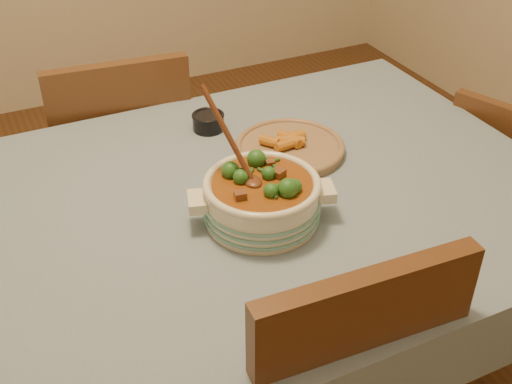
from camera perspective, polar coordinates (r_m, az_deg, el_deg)
dining_table at (r=1.53m, az=-3.69°, el=-4.05°), size 1.68×1.08×0.76m
stew_casserole at (r=1.39m, az=0.50°, el=-0.36°), size 0.33×0.31×0.30m
condiment_bowl at (r=1.77m, az=-4.27°, el=6.34°), size 0.10×0.10×0.05m
fried_plate at (r=1.66m, az=3.03°, el=4.11°), size 0.36×0.36×0.05m
chair_far at (r=2.14m, az=-11.69°, el=2.66°), size 0.45×0.45×0.89m
chair_right at (r=2.17m, az=21.45°, el=-0.50°), size 0.48×0.48×0.80m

